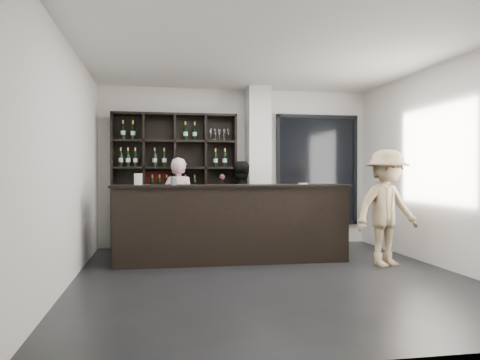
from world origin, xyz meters
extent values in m
cube|color=black|center=(0.00, 0.00, -0.01)|extent=(5.00, 5.50, 0.01)
cube|color=silver|center=(0.35, 2.47, 1.45)|extent=(0.40, 0.40, 2.90)
cube|color=black|center=(1.55, 2.69, 1.40)|extent=(1.60, 0.08, 2.10)
cube|color=black|center=(1.55, 2.69, 1.40)|extent=(1.48, 0.02, 1.98)
cube|color=black|center=(-0.35, 1.10, 0.57)|extent=(3.46, 0.65, 1.13)
cube|color=black|center=(-0.35, 1.10, 1.15)|extent=(3.54, 0.73, 0.03)
imported|color=#F5C1C8|center=(-1.10, 2.17, 0.80)|extent=(0.69, 0.59, 1.61)
imported|color=black|center=(-0.10, 1.92, 0.77)|extent=(0.91, 0.82, 1.54)
imported|color=#9B835D|center=(1.80, 0.40, 0.84)|extent=(1.21, 0.90, 1.68)
cylinder|color=#9FB6C2|center=(-1.22, 1.04, 1.23)|extent=(0.10, 0.10, 0.12)
cube|color=white|center=(0.78, 1.14, 1.18)|extent=(0.12, 0.12, 0.02)
cube|color=white|center=(-1.73, 1.16, 1.25)|extent=(0.12, 0.06, 0.17)
camera|label=1|loc=(-1.45, -5.84, 1.34)|focal=35.00mm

